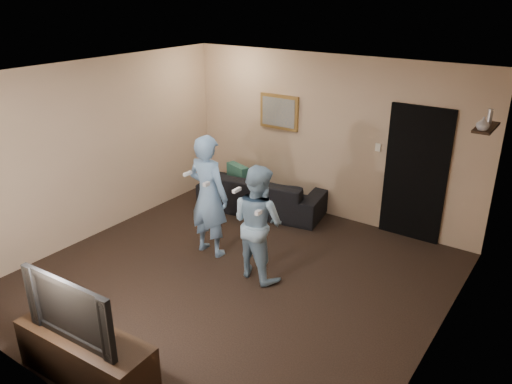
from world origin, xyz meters
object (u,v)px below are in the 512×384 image
Objects in this scene: sofa at (262,194)px; wii_player_right at (258,222)px; tv_console at (86,356)px; television at (78,305)px; wii_player_left at (209,196)px.

wii_player_right is at bearing 112.65° from sofa.
television is (0.00, 0.00, 0.58)m from tv_console.
wii_player_right reaches higher than tv_console.
tv_console is 0.58m from television.
tv_console is 2.74m from wii_player_left.
television is at bearing 91.09° from sofa.
sofa is at bearing 97.27° from wii_player_left.
tv_console is at bearing -96.27° from wii_player_right.
television is 2.67m from wii_player_left.
sofa is 1.88× the size of television.
tv_console is at bearing -76.34° from wii_player_left.
wii_player_left is at bearing 87.10° from sofa.
sofa is at bearing 98.53° from television.
wii_player_left reaches higher than wii_player_right.
sofa reaches higher than tv_console.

